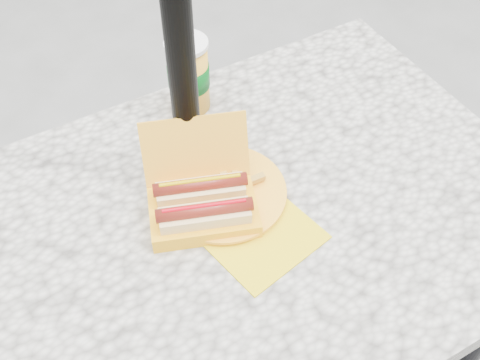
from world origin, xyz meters
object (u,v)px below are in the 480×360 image
hotdog_box (203,203)px  fries_plate (226,195)px  soda_cup (188,75)px  umbrella_pole (177,16)px

hotdog_box → fries_plate: 0.06m
fries_plate → soda_cup: (0.06, 0.27, 0.07)m
umbrella_pole → fries_plate: 0.36m
hotdog_box → fries_plate: bearing=33.3°
umbrella_pole → soda_cup: bearing=63.4°
hotdog_box → soda_cup: bearing=87.7°
hotdog_box → fries_plate: (0.05, 0.01, -0.02)m
fries_plate → soda_cup: size_ratio=2.02×
soda_cup → hotdog_box: bearing=-112.1°
umbrella_pole → soda_cup: umbrella_pole is taller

